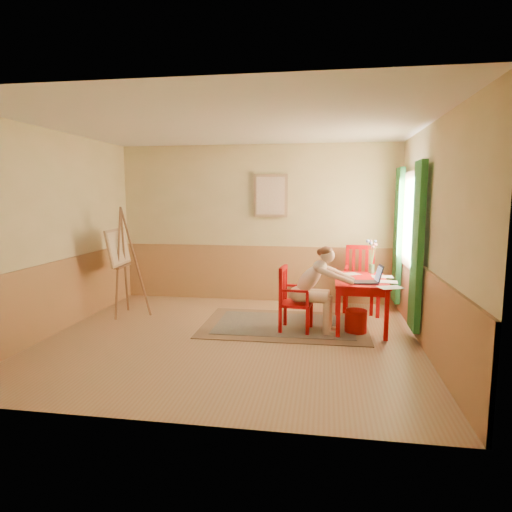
% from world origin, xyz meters
% --- Properties ---
extents(room, '(5.04, 4.54, 2.84)m').
position_xyz_m(room, '(0.00, 0.00, 1.40)').
color(room, tan).
rests_on(room, ground).
extents(wainscot, '(5.00, 4.50, 1.00)m').
position_xyz_m(wainscot, '(0.00, 0.80, 0.50)').
color(wainscot, '#B6814F').
rests_on(wainscot, room).
extents(window, '(0.12, 2.01, 2.20)m').
position_xyz_m(window, '(2.42, 1.10, 1.35)').
color(window, white).
rests_on(window, room).
extents(wall_portrait, '(0.60, 0.05, 0.76)m').
position_xyz_m(wall_portrait, '(0.25, 2.20, 1.90)').
color(wall_portrait, '#A8815A').
rests_on(wall_portrait, room).
extents(rug, '(2.42, 1.63, 0.02)m').
position_xyz_m(rug, '(0.65, 0.70, 0.01)').
color(rug, '#8C7251').
rests_on(rug, room).
extents(table, '(0.74, 1.21, 0.72)m').
position_xyz_m(table, '(1.74, 0.79, 0.63)').
color(table, '#C50303').
rests_on(table, room).
extents(chair_left, '(0.46, 0.45, 0.92)m').
position_xyz_m(chair_left, '(0.79, 0.47, 0.46)').
color(chair_left, '#C50303').
rests_on(chair_left, room).
extents(chair_back, '(0.52, 0.54, 1.08)m').
position_xyz_m(chair_back, '(1.79, 1.75, 0.54)').
color(chair_back, '#C50303').
rests_on(chair_back, room).
extents(figure, '(0.92, 0.43, 1.22)m').
position_xyz_m(figure, '(1.09, 0.43, 0.67)').
color(figure, beige).
rests_on(figure, room).
extents(laptop, '(0.44, 0.30, 0.25)m').
position_xyz_m(laptop, '(1.82, 0.49, 0.77)').
color(laptop, '#1E2338').
rests_on(laptop, table).
extents(papers, '(0.84, 1.24, 0.00)m').
position_xyz_m(papers, '(1.95, 0.73, 0.72)').
color(papers, white).
rests_on(papers, table).
extents(vase, '(0.18, 0.26, 0.53)m').
position_xyz_m(vase, '(1.93, 1.28, 0.96)').
color(vase, '#3F724C').
rests_on(vase, table).
extents(wastebasket, '(0.37, 0.37, 0.32)m').
position_xyz_m(wastebasket, '(1.67, 0.51, 0.16)').
color(wastebasket, red).
rests_on(wastebasket, room).
extents(easel, '(0.61, 0.78, 1.74)m').
position_xyz_m(easel, '(-1.98, 0.88, 1.03)').
color(easel, brown).
rests_on(easel, room).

